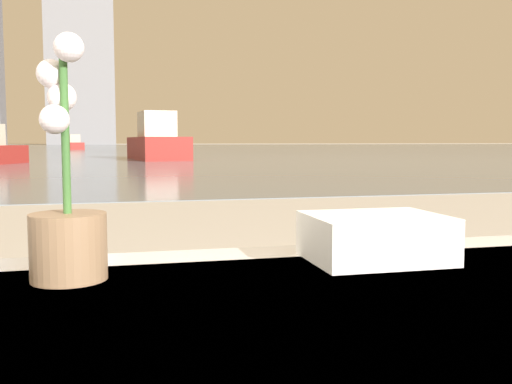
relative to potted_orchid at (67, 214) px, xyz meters
name	(u,v)px	position (x,y,z in m)	size (l,w,h in m)	color
potted_orchid	(67,214)	(0.00, 0.00, 0.00)	(0.11, 0.11, 0.36)	#8C6B4C
towel_stack	(375,238)	(0.51, 0.02, -0.06)	(0.23, 0.18, 0.08)	white
harbor_water	(121,148)	(0.55, 61.18, -0.64)	(180.00, 110.00, 0.01)	slate
harbor_boat_1	(157,143)	(1.67, 22.31, 0.04)	(2.27, 5.23, 1.90)	maroon
harbor_boat_4	(74,144)	(-3.45, 51.03, -0.18)	(1.90, 3.61, 1.29)	maroon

